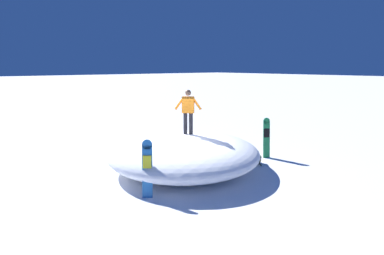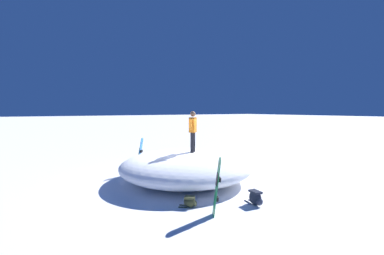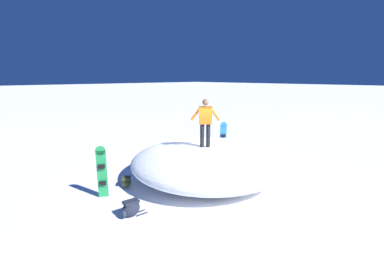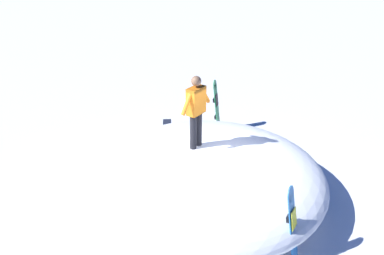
% 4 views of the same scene
% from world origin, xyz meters
% --- Properties ---
extents(ground, '(240.00, 240.00, 0.00)m').
position_xyz_m(ground, '(0.00, 0.00, 0.00)').
color(ground, white).
extents(snow_mound, '(7.37, 7.34, 1.21)m').
position_xyz_m(snow_mound, '(0.36, 0.55, 0.61)').
color(snow_mound, white).
rests_on(snow_mound, ground).
extents(snowboarder_standing, '(0.74, 0.76, 1.60)m').
position_xyz_m(snowboarder_standing, '(0.67, 0.69, 2.12)').
color(snowboarder_standing, black).
rests_on(snowboarder_standing, snow_mound).
extents(snowboard_primary_upright, '(0.34, 0.31, 1.61)m').
position_xyz_m(snowboard_primary_upright, '(3.77, -0.48, 0.83)').
color(snowboard_primary_upright, '#1E8C47').
rests_on(snowboard_primary_upright, ground).
extents(snowboard_secondary_upright, '(0.40, 0.40, 1.63)m').
position_xyz_m(snowboard_secondary_upright, '(-1.80, -0.54, 0.84)').
color(snowboard_secondary_upright, '#2672BF').
rests_on(snowboard_secondary_upright, ground).
extents(backpack_near, '(0.52, 0.56, 0.32)m').
position_xyz_m(backpack_near, '(2.84, -0.77, 0.16)').
color(backpack_near, '#383D23').
rests_on(backpack_near, ground).
extents(backpack_far, '(0.70, 0.34, 0.44)m').
position_xyz_m(backpack_far, '(3.74, 0.98, 0.22)').
color(backpack_far, '#1E2333').
rests_on(backpack_far, ground).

